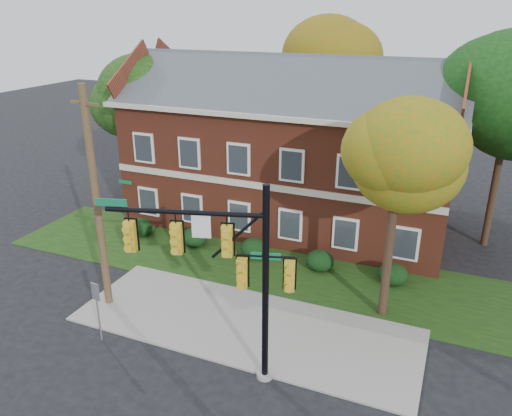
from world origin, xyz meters
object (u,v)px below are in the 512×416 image
at_px(hedge_right, 320,261).
at_px(tree_left_rear, 134,103).
at_px(utility_pole, 96,201).
at_px(traffic_signal, 226,263).
at_px(apartment_building, 290,141).
at_px(hedge_left, 195,237).
at_px(hedge_far_left, 140,227).
at_px(tree_far_rear, 349,60).
at_px(hedge_center, 254,248).
at_px(hedge_far_right, 393,274).
at_px(sign_post, 97,302).
at_px(tree_near_right, 404,164).

bearing_deg(hedge_right, tree_left_rear, 162.63).
bearing_deg(utility_pole, traffic_signal, -9.11).
xyz_separation_m(apartment_building, tree_left_rear, (-9.73, -1.12, 1.69)).
distance_m(hedge_left, utility_pole, 7.77).
bearing_deg(hedge_far_left, hedge_left, 0.00).
relative_size(tree_left_rear, traffic_signal, 1.25).
bearing_deg(tree_far_rear, apartment_building, -99.71).
distance_m(hedge_right, traffic_signal, 9.44).
height_order(apartment_building, hedge_center, apartment_building).
distance_m(hedge_left, hedge_far_right, 10.50).
bearing_deg(sign_post, apartment_building, 87.01).
height_order(hedge_far_left, hedge_far_right, same).
height_order(hedge_center, utility_pole, utility_pole).
xyz_separation_m(hedge_center, sign_post, (-2.76, -8.70, 1.18)).
bearing_deg(hedge_right, hedge_far_left, 180.00).
xyz_separation_m(apartment_building, hedge_center, (0.00, -5.25, -4.46)).
bearing_deg(hedge_center, tree_left_rear, 156.96).
bearing_deg(utility_pole, sign_post, -50.03).
distance_m(tree_left_rear, tree_far_rear, 14.40).
xyz_separation_m(apartment_building, hedge_far_right, (7.00, -5.25, -4.46)).
distance_m(hedge_left, tree_near_right, 12.68).
xyz_separation_m(hedge_far_left, tree_left_rear, (-2.73, 4.14, 6.16)).
bearing_deg(apartment_building, hedge_right, -56.33).
distance_m(hedge_far_left, hedge_center, 7.00).
xyz_separation_m(apartment_building, hedge_left, (-3.50, -5.25, -4.46)).
relative_size(hedge_far_left, sign_post, 0.56).
bearing_deg(tree_near_right, tree_left_rear, 157.64).
relative_size(tree_far_rear, sign_post, 4.58).
distance_m(hedge_left, tree_far_rear, 16.25).
distance_m(tree_far_rear, traffic_signal, 22.13).
xyz_separation_m(hedge_right, sign_post, (-6.26, -8.70, 1.18)).
bearing_deg(hedge_left, utility_pole, -95.87).
relative_size(apartment_building, hedge_far_right, 13.43).
height_order(hedge_far_left, tree_far_rear, tree_far_rear).
height_order(apartment_building, hedge_right, apartment_building).
bearing_deg(hedge_far_right, tree_far_rear, 113.37).
xyz_separation_m(hedge_far_right, tree_far_rear, (-5.66, 13.09, 8.32)).
relative_size(hedge_left, hedge_right, 1.00).
relative_size(hedge_left, utility_pole, 0.15).
bearing_deg(sign_post, hedge_left, 103.05).
relative_size(apartment_building, hedge_center, 13.43).
height_order(hedge_far_left, tree_near_right, tree_near_right).
height_order(hedge_right, utility_pole, utility_pole).
distance_m(tree_left_rear, sign_post, 15.43).
distance_m(hedge_center, sign_post, 9.20).
relative_size(hedge_left, tree_far_rear, 0.12).
relative_size(hedge_far_left, traffic_signal, 0.20).
xyz_separation_m(hedge_right, traffic_signal, (-0.86, -8.55, 3.90)).
height_order(hedge_left, tree_near_right, tree_near_right).
height_order(tree_near_right, sign_post, tree_near_right).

